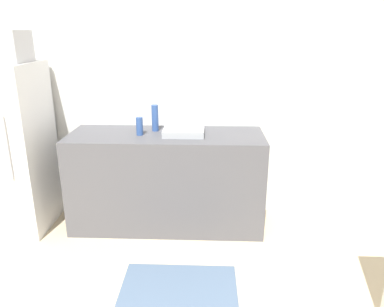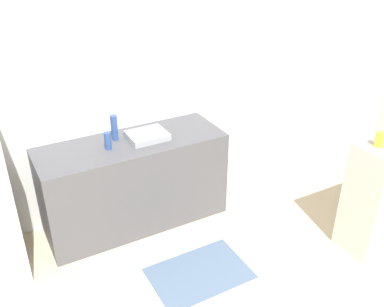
{
  "view_description": "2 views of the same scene",
  "coord_description": "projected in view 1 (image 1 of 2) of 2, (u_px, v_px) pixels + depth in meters",
  "views": [
    {
      "loc": [
        0.44,
        -0.71,
        1.81
      ],
      "look_at": [
        0.33,
        1.87,
        0.95
      ],
      "focal_mm": 35.0,
      "sensor_mm": 36.0,
      "label": 1
    },
    {
      "loc": [
        -1.17,
        -0.87,
        2.71
      ],
      "look_at": [
        0.38,
        1.95,
        0.99
      ],
      "focal_mm": 40.0,
      "sensor_mm": 36.0,
      "label": 2
    }
  ],
  "objects": [
    {
      "name": "sink_basin",
      "position": [
        184.0,
        131.0,
        3.39
      ],
      "size": [
        0.37,
        0.3,
        0.06
      ],
      "primitive_type": "cube",
      "color": "#9EA3A8",
      "rests_on": "counter"
    },
    {
      "name": "refrigerator",
      "position": [
        10.0,
        149.0,
        3.43
      ],
      "size": [
        0.62,
        0.68,
        1.54
      ],
      "color": "silver",
      "rests_on": "ground_plane"
    },
    {
      "name": "kitchen_rug",
      "position": [
        179.0,
        289.0,
        2.75
      ],
      "size": [
        0.86,
        0.58,
        0.01
      ],
      "primitive_type": "cube",
      "color": "slate",
      "rests_on": "ground_plane"
    },
    {
      "name": "bottle_tall",
      "position": [
        155.0,
        118.0,
        3.49
      ],
      "size": [
        0.06,
        0.06,
        0.25
      ],
      "primitive_type": "cylinder",
      "color": "#2D4C8C",
      "rests_on": "counter"
    },
    {
      "name": "bottle_short",
      "position": [
        140.0,
        126.0,
        3.36
      ],
      "size": [
        0.06,
        0.06,
        0.16
      ],
      "primitive_type": "cylinder",
      "color": "#2D4C8C",
      "rests_on": "counter"
    },
    {
      "name": "wall_back",
      "position": [
        163.0,
        85.0,
        3.62
      ],
      "size": [
        8.0,
        0.06,
        2.6
      ],
      "primitive_type": "cube",
      "color": "silver",
      "rests_on": "ground_plane"
    },
    {
      "name": "counter",
      "position": [
        167.0,
        180.0,
        3.55
      ],
      "size": [
        1.79,
        0.64,
        0.9
      ],
      "primitive_type": "cube",
      "color": "#4C4C51",
      "rests_on": "ground_plane"
    }
  ]
}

